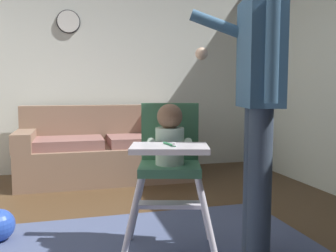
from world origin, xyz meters
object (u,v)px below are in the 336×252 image
(high_chair, at_px, (170,151))
(adult_standing, at_px, (258,97))
(couch, at_px, (106,151))
(wall_clock, at_px, (68,22))

(high_chair, relative_size, adult_standing, 0.55)
(high_chair, bearing_deg, adult_standing, 90.79)
(couch, bearing_deg, wall_clock, -140.97)
(high_chair, height_order, wall_clock, wall_clock)
(high_chair, distance_m, wall_clock, 3.00)
(couch, bearing_deg, high_chair, 4.72)
(high_chair, bearing_deg, wall_clock, -152.25)
(wall_clock, bearing_deg, adult_standing, -69.10)
(couch, xyz_separation_m, wall_clock, (-0.39, 0.48, 1.56))
(adult_standing, relative_size, wall_clock, 6.06)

